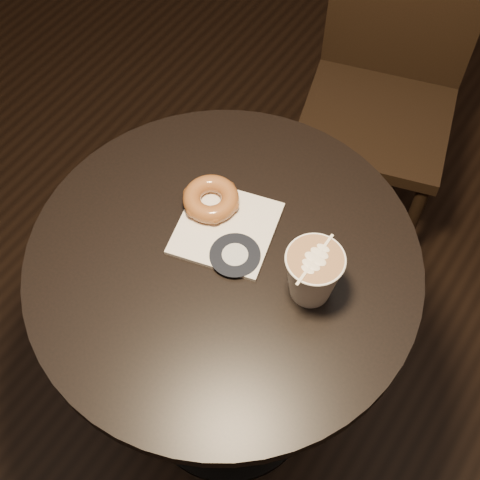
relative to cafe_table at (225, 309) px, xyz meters
The scene contains 5 objects.
cafe_table is the anchor object (origin of this frame).
chair 0.81m from the cafe_table, 93.43° to the left, with size 0.48×0.48×0.96m.
pastry_bag 0.21m from the cafe_table, 120.32° to the left, with size 0.17×0.17×0.01m, color white.
doughnut 0.25m from the cafe_table, 136.09° to the left, with size 0.10×0.10×0.03m, color brown.
latte_cup 0.30m from the cafe_table, 11.04° to the left, with size 0.10×0.10×0.11m, color silver, non-canonical shape.
Camera 1 is at (0.36, -0.47, 1.76)m, focal length 50.00 mm.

